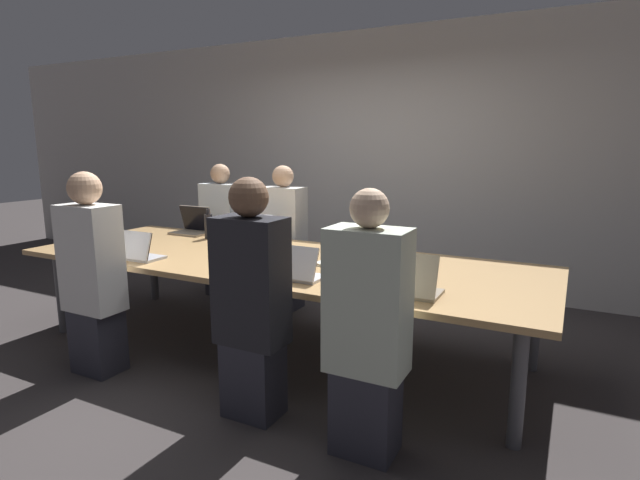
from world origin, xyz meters
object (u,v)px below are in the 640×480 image
laptop_far_left (194,226)px  person_near_left (92,277)px  person_near_midright (251,303)px  stapler (295,259)px  laptop_near_left (136,251)px  laptop_near_right (409,283)px  person_far_left (222,233)px  person_near_right (367,331)px  cup_near_midright (337,276)px  cup_near_right (370,280)px  bottle_near_midright (265,255)px  person_far_midleft (284,240)px  laptop_near_midright (295,269)px  bottle_near_right (379,268)px  bottle_far_left (209,226)px  cup_far_midleft (228,234)px  laptop_far_midleft (257,233)px

laptop_far_left → person_near_left: (0.36, -1.44, -0.12)m
person_near_midright → stapler: (-0.19, 0.82, 0.07)m
laptop_near_left → person_near_midright: 1.35m
laptop_near_right → person_far_left: person_far_left is taller
person_near_right → cup_near_midright: 0.67m
cup_near_right → person_near_midright: size_ratio=0.06×
laptop_far_left → bottle_near_midright: laptop_far_left is taller
person_near_right → laptop_far_left: 2.80m
person_near_left → person_near_midright: size_ratio=1.00×
person_near_left → cup_near_midright: (1.62, 0.50, 0.09)m
person_far_midleft → laptop_near_midright: size_ratio=4.07×
cup_near_right → stapler: 0.80m
cup_near_right → stapler: size_ratio=0.58×
stapler → bottle_near_right: bearing=-28.3°
person_far_midleft → cup_near_right: bearing=-43.0°
person_near_midright → bottle_near_midright: 0.61m
person_near_midright → bottle_near_midright: person_near_midright is taller
bottle_far_left → person_far_midleft: person_far_midleft is taller
person_near_midright → bottle_near_right: bearing=-133.2°
laptop_far_left → cup_far_midleft: (0.49, -0.09, -0.02)m
cup_near_right → bottle_near_right: (0.01, 0.11, 0.05)m
cup_near_right → bottle_near_midright: bottle_near_midright is taller
person_far_left → bottle_near_right: bearing=-30.0°
bottle_near_right → laptop_near_midright: bearing=-162.0°
laptop_far_midleft → cup_near_midright: (1.24, -0.93, -0.03)m
laptop_near_left → laptop_near_midright: (1.34, 0.06, 0.00)m
person_far_left → stapler: size_ratio=8.88×
laptop_near_left → cup_near_midright: laptop_near_left is taller
person_near_right → cup_near_midright: (-0.41, 0.52, 0.11)m
cup_near_right → bottle_far_left: bearing=156.9°
bottle_near_right → laptop_near_left: 1.85m
laptop_near_midright → laptop_far_left: bearing=-30.3°
laptop_near_right → laptop_near_left: (-2.09, -0.05, -0.01)m
bottle_far_left → cup_far_midleft: bottle_far_left is taller
cup_near_right → person_far_midleft: 1.93m
laptop_near_midright → cup_near_midright: size_ratio=4.23×
cup_near_right → cup_far_midleft: 1.92m
person_far_midleft → stapler: size_ratio=8.90×
laptop_far_midleft → laptop_near_midright: bearing=-45.8°
laptop_near_midright → cup_near_midright: laptop_near_midright is taller
person_near_right → cup_near_midright: person_near_right is taller
laptop_near_right → bottle_near_midright: bearing=-6.8°
person_far_left → laptop_near_right: bearing=-30.5°
person_near_right → bottle_near_right: (-0.18, 0.62, 0.16)m
laptop_near_right → laptop_near_midright: laptop_near_right is taller
person_near_right → person_far_midleft: person_far_midleft is taller
cup_near_right → cup_near_midright: cup_near_right is taller
laptop_near_midright → stapler: laptop_near_midright is taller
cup_far_midleft → person_far_midleft: bearing=55.9°
laptop_near_right → laptop_far_left: laptop_far_left is taller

